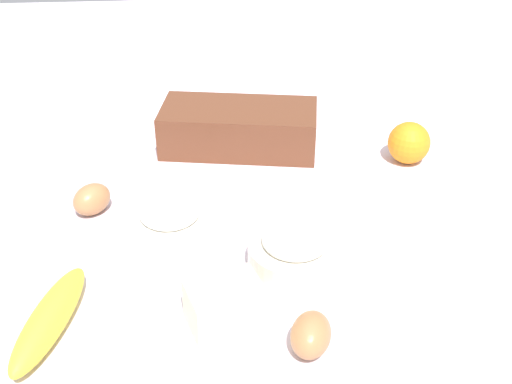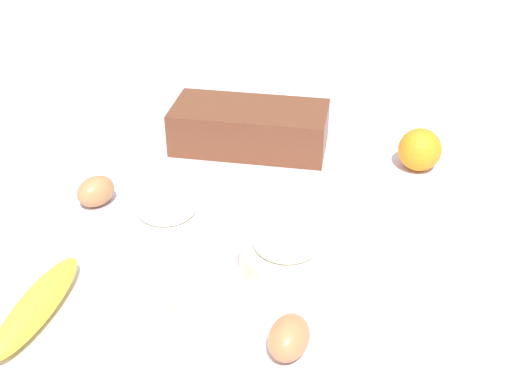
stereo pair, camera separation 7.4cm
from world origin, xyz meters
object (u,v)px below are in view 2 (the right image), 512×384
Objects in this scene: orange_fruit at (420,150)px; egg_beside_bowl at (289,338)px; flour_bowl at (286,252)px; egg_near_butter at (96,191)px; sugar_bowl at (167,219)px; banana at (37,305)px; loaf_pan at (250,127)px; butter_block at (208,303)px.

orange_fruit is 0.50m from egg_beside_bowl.
orange_fruit reaches higher than flour_bowl.
flour_bowl is 2.04× the size of egg_near_butter.
sugar_bowl is at bearing 156.38° from flour_bowl.
egg_beside_bowl reaches higher than banana.
egg_beside_bowl is (0.30, -0.31, -0.00)m from egg_near_butter.
flour_bowl is 1.07× the size of sugar_bowl.
egg_near_butter reaches higher than banana.
sugar_bowl is 1.82× the size of egg_beside_bowl.
egg_near_butter is at bearing 151.95° from flour_bowl.
orange_fruit reaches higher than egg_near_butter.
loaf_pan is 0.31m from orange_fruit.
sugar_bowl is at bearing -153.57° from orange_fruit.
butter_block is (-0.04, -0.46, -0.01)m from loaf_pan.
loaf_pan is at bearing 39.06° from egg_near_butter.
loaf_pan is at bearing 99.34° from flour_bowl.
flour_bowl is 0.37m from orange_fruit.
orange_fruit reaches higher than banana.
loaf_pan is 4.44× the size of egg_beside_bowl.
loaf_pan is at bearing 96.43° from egg_beside_bowl.
egg_beside_bowl is at bearing -27.32° from butter_block.
egg_beside_bowl is (0.06, -0.51, -0.02)m from loaf_pan.
egg_near_butter and egg_beside_bowl have the same top height.
banana is at bearing 179.03° from butter_block.
sugar_bowl reaches higher than egg_near_butter.
sugar_bowl is (-0.11, -0.28, -0.01)m from loaf_pan.
egg_near_butter is (-0.20, 0.26, -0.01)m from butter_block.
loaf_pan is 0.30m from sugar_bowl.
loaf_pan is 3.30× the size of butter_block.
orange_fruit reaches higher than egg_beside_bowl.
butter_block is 1.41× the size of egg_near_butter.
loaf_pan is 0.52m from banana.
sugar_bowl reaches higher than butter_block.
sugar_bowl reaches higher than flour_bowl.
flour_bowl reaches higher than egg_beside_bowl.
sugar_bowl is at bearing 51.18° from banana.
butter_block reaches higher than egg_beside_bowl.
egg_beside_bowl is at bearing -9.92° from banana.
banana is 2.55× the size of orange_fruit.
loaf_pan is 0.51m from egg_beside_bowl.
loaf_pan is at bearing 60.59° from banana.
flour_bowl reaches higher than banana.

